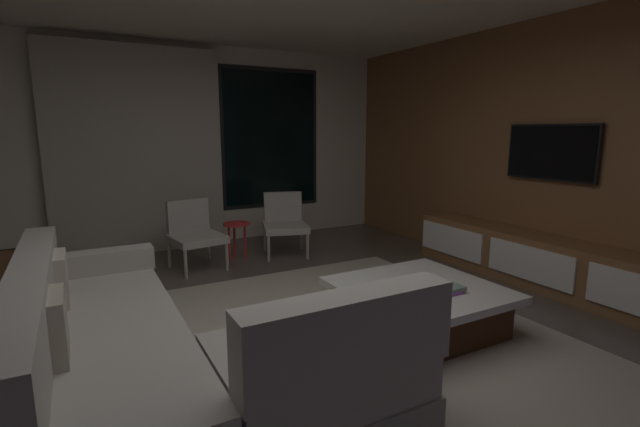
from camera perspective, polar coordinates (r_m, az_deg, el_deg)
floor at (r=3.30m, az=-2.58°, el=-17.79°), size 9.20×9.20×0.00m
back_wall_with_window at (r=6.35m, az=-17.90°, el=8.00°), size 6.60×0.30×2.70m
media_wall at (r=5.06m, az=30.36°, el=6.65°), size 0.12×7.80×2.70m
area_rug at (r=3.37m, az=3.80°, el=-17.03°), size 3.20×3.80×0.01m
sectional_couch at (r=2.88m, az=-20.21°, el=-16.36°), size 1.98×2.50×0.82m
coffee_table at (r=3.71m, az=12.38°, el=-11.53°), size 1.16×1.16×0.36m
book_stack_on_coffee_table at (r=3.55m, az=15.45°, el=-9.25°), size 0.29×0.21×0.05m
accent_chair_near_window at (r=5.75m, az=-4.55°, el=-0.87°), size 0.68×0.69×0.78m
accent_chair_by_curtain at (r=5.33m, az=-15.78°, el=-2.14°), size 0.62×0.64×0.78m
side_stool at (r=5.57m, az=-10.59°, el=-2.03°), size 0.32×0.32×0.46m
media_console at (r=5.02m, az=26.97°, el=-5.83°), size 0.46×3.10×0.52m
mounted_tv at (r=5.11m, az=27.32°, el=6.94°), size 0.05×0.97×0.56m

